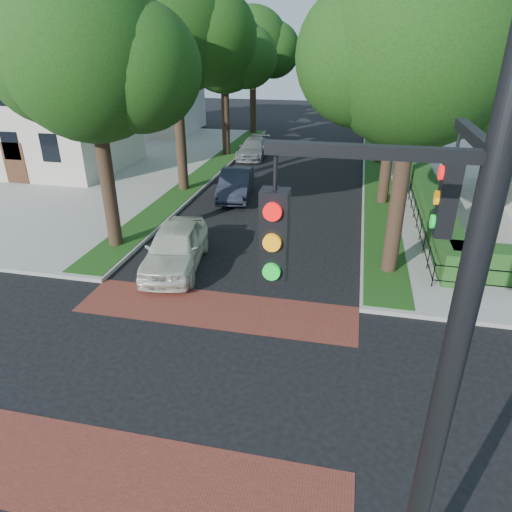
{
  "coord_description": "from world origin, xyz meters",
  "views": [
    {
      "loc": [
        3.92,
        -8.75,
        7.84
      ],
      "look_at": [
        1.11,
        4.1,
        1.6
      ],
      "focal_mm": 32.0,
      "sensor_mm": 36.0,
      "label": 1
    }
  ],
  "objects_px": {
    "parked_car_rear": "(254,148)",
    "parked_car_middle": "(236,184)",
    "traffic_signal": "(427,357)",
    "parked_car_front": "(175,247)"
  },
  "relations": [
    {
      "from": "parked_car_middle",
      "to": "traffic_signal",
      "type": "bearing_deg",
      "value": -76.95
    },
    {
      "from": "parked_car_middle",
      "to": "parked_car_rear",
      "type": "bearing_deg",
      "value": 89.12
    },
    {
      "from": "parked_car_middle",
      "to": "parked_car_rear",
      "type": "relative_size",
      "value": 0.99
    },
    {
      "from": "parked_car_middle",
      "to": "parked_car_rear",
      "type": "xyz_separation_m",
      "value": [
        -1.13,
        9.41,
        -0.09
      ]
    },
    {
      "from": "traffic_signal",
      "to": "parked_car_front",
      "type": "xyz_separation_m",
      "value": [
        -7.25,
        10.24,
        -3.88
      ]
    },
    {
      "from": "parked_car_rear",
      "to": "parked_car_middle",
      "type": "bearing_deg",
      "value": -84.0
    },
    {
      "from": "traffic_signal",
      "to": "parked_car_rear",
      "type": "xyz_separation_m",
      "value": [
        -8.31,
        28.38,
        -4.03
      ]
    },
    {
      "from": "parked_car_front",
      "to": "parked_car_middle",
      "type": "bearing_deg",
      "value": 80.99
    },
    {
      "from": "traffic_signal",
      "to": "parked_car_middle",
      "type": "height_order",
      "value": "traffic_signal"
    },
    {
      "from": "traffic_signal",
      "to": "parked_car_front",
      "type": "height_order",
      "value": "traffic_signal"
    }
  ]
}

